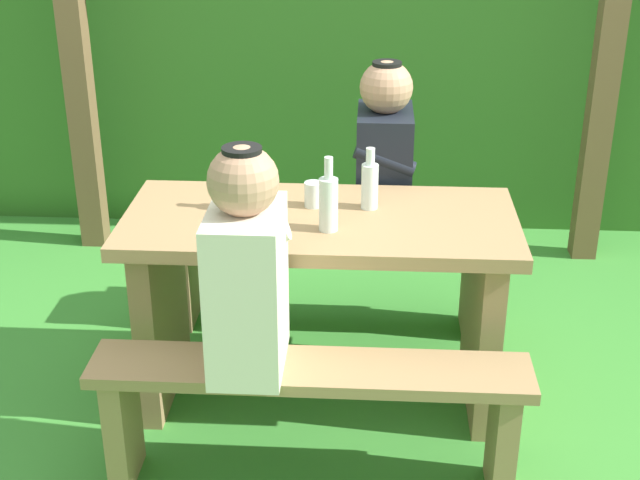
# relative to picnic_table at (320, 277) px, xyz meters

# --- Properties ---
(ground_plane) EXTENTS (12.00, 12.00, 0.00)m
(ground_plane) POSITION_rel_picnic_table_xyz_m (0.00, 0.00, -0.51)
(ground_plane) COLOR #3C8A33
(hedge_backdrop) EXTENTS (6.40, 1.01, 1.66)m
(hedge_backdrop) POSITION_rel_picnic_table_xyz_m (0.00, 2.15, 0.32)
(hedge_backdrop) COLOR #2D611F
(hedge_backdrop) RESTS_ON ground_plane
(pergola_post_left) EXTENTS (0.12, 0.12, 1.94)m
(pergola_post_left) POSITION_rel_picnic_table_xyz_m (-1.27, 1.33, 0.46)
(pergola_post_left) COLOR brown
(pergola_post_left) RESTS_ON ground_plane
(pergola_post_right) EXTENTS (0.12, 0.12, 1.94)m
(pergola_post_right) POSITION_rel_picnic_table_xyz_m (1.27, 1.33, 0.46)
(pergola_post_right) COLOR brown
(pergola_post_right) RESTS_ON ground_plane
(picnic_table) EXTENTS (1.40, 0.64, 0.75)m
(picnic_table) POSITION_rel_picnic_table_xyz_m (0.00, 0.00, 0.00)
(picnic_table) COLOR #9E7A51
(picnic_table) RESTS_ON ground_plane
(bench_near) EXTENTS (1.40, 0.24, 0.46)m
(bench_near) POSITION_rel_picnic_table_xyz_m (0.00, -0.53, -0.18)
(bench_near) COLOR #9E7A51
(bench_near) RESTS_ON ground_plane
(bench_far) EXTENTS (1.40, 0.24, 0.46)m
(bench_far) POSITION_rel_picnic_table_xyz_m (0.00, 0.53, -0.18)
(bench_far) COLOR #9E7A51
(bench_far) RESTS_ON ground_plane
(person_white_shirt) EXTENTS (0.25, 0.35, 0.72)m
(person_white_shirt) POSITION_rel_picnic_table_xyz_m (-0.19, -0.53, 0.29)
(person_white_shirt) COLOR silver
(person_white_shirt) RESTS_ON bench_near
(person_black_coat) EXTENTS (0.25, 0.35, 0.72)m
(person_black_coat) POSITION_rel_picnic_table_xyz_m (0.23, 0.53, 0.29)
(person_black_coat) COLOR black
(person_black_coat) RESTS_ON bench_far
(drinking_glass) EXTENTS (0.07, 0.07, 0.09)m
(drinking_glass) POSITION_rel_picnic_table_xyz_m (-0.03, 0.09, 0.29)
(drinking_glass) COLOR silver
(drinking_glass) RESTS_ON picnic_table
(bottle_left) EXTENTS (0.06, 0.06, 0.24)m
(bottle_left) POSITION_rel_picnic_table_xyz_m (-0.23, 0.04, 0.34)
(bottle_left) COLOR silver
(bottle_left) RESTS_ON picnic_table
(bottle_right) EXTENTS (0.07, 0.07, 0.26)m
(bottle_right) POSITION_rel_picnic_table_xyz_m (0.04, -0.12, 0.34)
(bottle_right) COLOR silver
(bottle_right) RESTS_ON picnic_table
(bottle_center) EXTENTS (0.06, 0.06, 0.23)m
(bottle_center) POSITION_rel_picnic_table_xyz_m (0.17, 0.09, 0.33)
(bottle_center) COLOR silver
(bottle_center) RESTS_ON picnic_table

